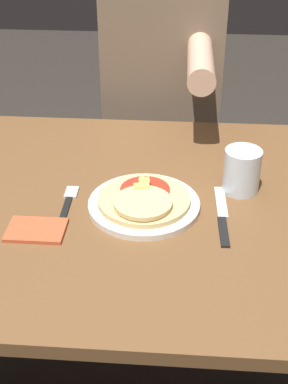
{
  "coord_description": "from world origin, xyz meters",
  "views": [
    {
      "loc": [
        0.12,
        -0.99,
        1.44
      ],
      "look_at": [
        0.05,
        -0.02,
        0.82
      ],
      "focal_mm": 50.0,
      "sensor_mm": 36.0,
      "label": 1
    }
  ],
  "objects_px": {
    "plate": "(144,205)",
    "knife": "(222,216)",
    "dining_table": "(124,240)",
    "fork": "(67,205)",
    "person_diner": "(163,99)",
    "pizza": "(144,199)",
    "drinking_glass": "(242,171)"
  },
  "relations": [
    {
      "from": "plate",
      "to": "knife",
      "type": "relative_size",
      "value": 1.11
    },
    {
      "from": "dining_table",
      "to": "fork",
      "type": "distance_m",
      "value": 0.17
    },
    {
      "from": "fork",
      "to": "person_diner",
      "type": "height_order",
      "value": "person_diner"
    },
    {
      "from": "pizza",
      "to": "drinking_glass",
      "type": "bearing_deg",
      "value": 23.11
    },
    {
      "from": "dining_table",
      "to": "drinking_glass",
      "type": "height_order",
      "value": "drinking_glass"
    },
    {
      "from": "dining_table",
      "to": "drinking_glass",
      "type": "bearing_deg",
      "value": 13.91
    },
    {
      "from": "knife",
      "to": "person_diner",
      "type": "distance_m",
      "value": 0.7
    },
    {
      "from": "drinking_glass",
      "to": "person_diner",
      "type": "bearing_deg",
      "value": 109.69
    },
    {
      "from": "person_diner",
      "to": "knife",
      "type": "bearing_deg",
      "value": -76.96
    },
    {
      "from": "knife",
      "to": "person_diner",
      "type": "bearing_deg",
      "value": 103.04
    },
    {
      "from": "pizza",
      "to": "person_diner",
      "type": "height_order",
      "value": "person_diner"
    },
    {
      "from": "plate",
      "to": "fork",
      "type": "height_order",
      "value": "plate"
    },
    {
      "from": "pizza",
      "to": "drinking_glass",
      "type": "xyz_separation_m",
      "value": [
        0.21,
        0.09,
        0.03
      ]
    },
    {
      "from": "plate",
      "to": "knife",
      "type": "bearing_deg",
      "value": -8.12
    },
    {
      "from": "pizza",
      "to": "drinking_glass",
      "type": "height_order",
      "value": "drinking_glass"
    },
    {
      "from": "plate",
      "to": "pizza",
      "type": "relative_size",
      "value": 1.21
    },
    {
      "from": "pizza",
      "to": "fork",
      "type": "bearing_deg",
      "value": -179.12
    },
    {
      "from": "fork",
      "to": "plate",
      "type": "bearing_deg",
      "value": 2.21
    },
    {
      "from": "dining_table",
      "to": "knife",
      "type": "height_order",
      "value": "knife"
    },
    {
      "from": "person_diner",
      "to": "fork",
      "type": "bearing_deg",
      "value": -105.34
    },
    {
      "from": "dining_table",
      "to": "plate",
      "type": "distance_m",
      "value": 0.13
    },
    {
      "from": "knife",
      "to": "drinking_glass",
      "type": "relative_size",
      "value": 2.16
    },
    {
      "from": "plate",
      "to": "fork",
      "type": "bearing_deg",
      "value": -177.79
    },
    {
      "from": "knife",
      "to": "person_diner",
      "type": "relative_size",
      "value": 0.17
    },
    {
      "from": "pizza",
      "to": "knife",
      "type": "xyz_separation_m",
      "value": [
        0.17,
        -0.02,
        -0.02
      ]
    },
    {
      "from": "pizza",
      "to": "drinking_glass",
      "type": "relative_size",
      "value": 1.97
    },
    {
      "from": "pizza",
      "to": "fork",
      "type": "distance_m",
      "value": 0.17
    },
    {
      "from": "plate",
      "to": "person_diner",
      "type": "height_order",
      "value": "person_diner"
    },
    {
      "from": "pizza",
      "to": "knife",
      "type": "height_order",
      "value": "pizza"
    },
    {
      "from": "fork",
      "to": "drinking_glass",
      "type": "height_order",
      "value": "drinking_glass"
    },
    {
      "from": "knife",
      "to": "person_diner",
      "type": "xyz_separation_m",
      "value": [
        -0.16,
        0.68,
        -0.02
      ]
    },
    {
      "from": "plate",
      "to": "fork",
      "type": "relative_size",
      "value": 1.39
    }
  ]
}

